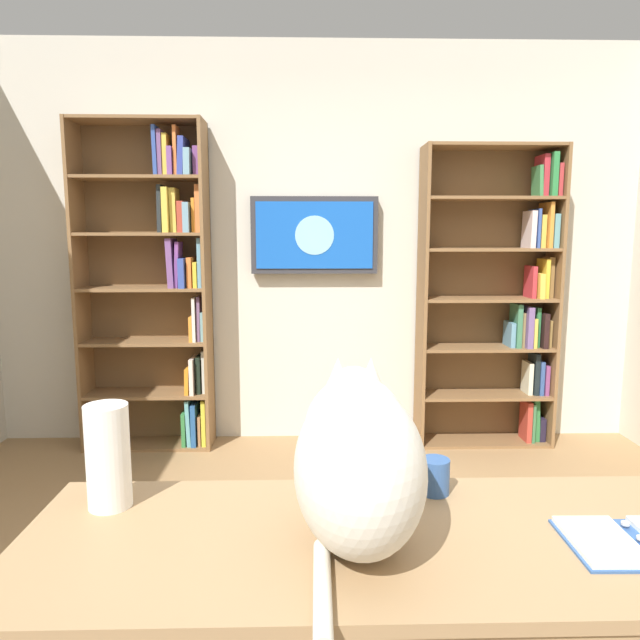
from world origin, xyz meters
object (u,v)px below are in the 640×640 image
Objects in this scene: cat at (358,455)px; paper_towel_roll at (108,456)px; coffee_mug at (435,476)px; bookshelf_right at (160,283)px; desk at (382,582)px; wall_mounted_tv at (314,235)px; bookshelf_left at (501,299)px.

cat is 0.65m from paper_towel_roll.
cat is 6.02× the size of coffee_mug.
bookshelf_right reaches higher than desk.
wall_mounted_tv is at bearing -102.79° from paper_towel_roll.
coffee_mug is at bearing -135.57° from cat.
bookshelf_right reaches higher than coffee_mug.
paper_towel_roll reaches higher than coffee_mug.
bookshelf_right is at bearing -67.23° from cat.
cat is (1.20, 2.59, -0.07)m from bookshelf_left.
paper_towel_roll is (0.62, -0.17, -0.07)m from cat.
paper_towel_roll is (-0.46, 2.41, -0.24)m from bookshelf_right.
bookshelf_left is at bearing -113.78° from desk.
bookshelf_left is at bearing 176.28° from wall_mounted_tv.
wall_mounted_tv is (-1.03, -0.08, 0.31)m from bookshelf_right.
bookshelf_right is 2.47m from paper_towel_roll.
desk is 0.31m from cat.
bookshelf_left is 7.44× the size of paper_towel_roll.
bookshelf_left is at bearing -127.12° from paper_towel_roll.
bookshelf_right reaches higher than cat.
bookshelf_left reaches higher than wall_mounted_tv.
paper_towel_roll reaches higher than desk.
wall_mounted_tv is 8.88× the size of coffee_mug.
bookshelf_right is 2.53× the size of wall_mounted_tv.
paper_towel_roll is 2.81× the size of coffee_mug.
bookshelf_right is 1.27× the size of desk.
coffee_mug is at bearing 96.67° from wall_mounted_tv.
cat is (0.06, -0.02, 0.30)m from desk.
bookshelf_right is at bearing -66.27° from desk.
paper_towel_roll is (0.68, -0.19, 0.24)m from desk.
paper_towel_roll is at bearing -15.43° from desk.
bookshelf_left reaches higher than coffee_mug.
wall_mounted_tv is at bearing -175.38° from bookshelf_right.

